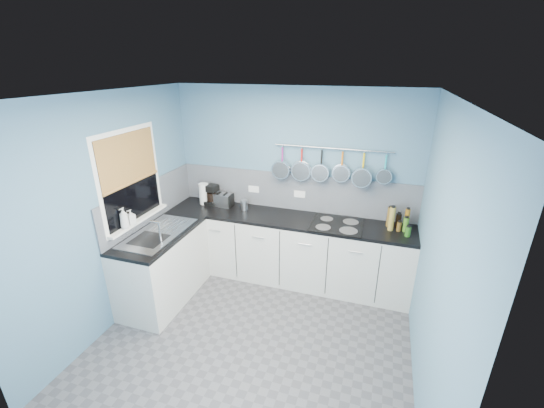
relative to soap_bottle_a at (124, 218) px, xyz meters
The scene contains 41 objects.
floor 1.93m from the soap_bottle_a, ahead, with size 3.20×3.00×0.02m, color #47474C.
ceiling 2.03m from the soap_bottle_a, ahead, with size 3.20×3.00×0.02m, color white.
wall_back 2.12m from the soap_bottle_a, 43.67° to the left, with size 3.20×0.02×2.50m, color slate.
wall_front 2.19m from the soap_bottle_a, 45.54° to the right, with size 3.20×0.02×2.50m, color slate.
wall_left 0.12m from the soap_bottle_a, 148.33° to the right, with size 0.02×3.00×2.50m, color slate.
wall_right 3.14m from the soap_bottle_a, ahead, with size 0.02×3.00×2.50m, color slate.
backsplash_back 2.10m from the soap_bottle_a, 43.24° to the left, with size 3.20×0.02×0.50m, color gray.
backsplash_left 0.55m from the soap_bottle_a, 96.01° to the left, with size 0.02×1.80×0.50m, color gray.
cabinet_run_back 2.05m from the soap_bottle_a, 36.95° to the left, with size 3.20×0.60×0.86m, color beige.
worktop_back 1.94m from the soap_bottle_a, 36.95° to the left, with size 3.20×0.60×0.04m, color black.
cabinet_run_left 0.81m from the soap_bottle_a, 47.46° to the left, with size 0.60×1.20×0.86m, color beige.
worktop_left 0.45m from the soap_bottle_a, 47.46° to the left, with size 0.60×1.20×0.04m, color black.
window_frame 0.46m from the soap_bottle_a, 100.18° to the left, with size 0.01×1.00×1.10m, color white.
window_glass 0.46m from the soap_bottle_a, 99.07° to the left, with size 0.01×0.90×1.00m, color black.
bamboo_blind 0.66m from the soap_bottle_a, 97.28° to the left, with size 0.01×0.90×0.55m, color #A36E3E.
window_sill 0.29m from the soap_bottle_a, 94.56° to the left, with size 0.10×0.98×0.03m, color white.
sink_unit 0.43m from the soap_bottle_a, 47.46° to the left, with size 0.50×0.95×0.01m, color silver.
mixer_tap 0.42m from the soap_bottle_a, 10.27° to the left, with size 0.12×0.08×0.26m, color silver, non-canonical shape.
socket_left 1.73m from the soap_bottle_a, 55.50° to the left, with size 0.15×0.01×0.09m, color white.
socket_right 2.17m from the soap_bottle_a, 41.17° to the left, with size 0.15×0.01×0.09m, color white.
pot_rail 2.54m from the soap_bottle_a, 34.60° to the left, with size 0.02×0.02×1.45m, color silver.
soap_bottle_a is the anchor object (origin of this frame).
soap_bottle_b 0.11m from the soap_bottle_a, 90.00° to the left, with size 0.08×0.08×0.17m, color white.
paper_towel 1.29m from the soap_bottle_a, 76.39° to the left, with size 0.13×0.13×0.30m, color white.
coffee_maker 1.32m from the soap_bottle_a, 71.35° to the left, with size 0.16×0.18×0.28m, color black, non-canonical shape.
toaster 1.39m from the soap_bottle_a, 65.22° to the left, with size 0.27×0.16×0.17m, color silver.
canister 1.54m from the soap_bottle_a, 52.96° to the left, with size 0.10×0.10×0.14m, color silver.
hob 2.47m from the soap_bottle_a, 26.77° to the left, with size 0.62×0.55×0.01m, color black.
pan_0 2.01m from the soap_bottle_a, 44.91° to the left, with size 0.24×0.11×0.43m, color silver, non-canonical shape.
pan_1 2.19m from the soap_bottle_a, 40.14° to the left, with size 0.26×0.06×0.45m, color silver, non-canonical shape.
pan_2 2.39m from the soap_bottle_a, 36.16° to the left, with size 0.23×0.11×0.42m, color silver, non-canonical shape.
pan_3 2.60m from the soap_bottle_a, 32.81° to the left, with size 0.22×0.07×0.41m, color silver, non-canonical shape.
pan_4 2.81m from the soap_bottle_a, 29.98° to the left, with size 0.24×0.13×0.43m, color silver, non-canonical shape.
pan_5 3.04m from the soap_bottle_a, 27.56° to the left, with size 0.18×0.08×0.37m, color silver, non-canonical shape.
condiment_0 3.24m from the soap_bottle_a, 23.12° to the left, with size 0.06×0.06×0.25m, color #8C5914.
condiment_1 3.16m from the soap_bottle_a, 23.83° to the left, with size 0.06×0.06×0.17m, color black.
condiment_2 3.07m from the soap_bottle_a, 24.66° to the left, with size 0.07×0.07×0.24m, color brown.
condiment_3 3.21m from the soap_bottle_a, 21.82° to the left, with size 0.06×0.06×0.17m, color #3F721E.
condiment_4 3.14m from the soap_bottle_a, 22.10° to the left, with size 0.06×0.06×0.11m, color brown.
condiment_5 3.05m from the soap_bottle_a, 22.68° to the left, with size 0.07×0.07×0.29m, color olive.
condiment_6 3.19m from the soap_bottle_a, 19.57° to the left, with size 0.06×0.06×0.12m, color #265919.
Camera 1 is at (1.09, -2.76, 2.75)m, focal length 23.02 mm.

